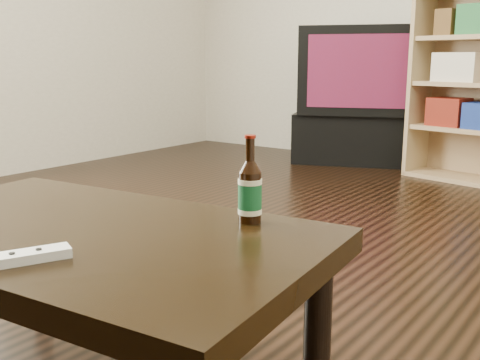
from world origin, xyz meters
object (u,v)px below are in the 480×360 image
Objects in this scene: coffee_table at (84,250)px; tv at (360,71)px; tv_stand at (357,138)px; beer_bottle at (250,192)px; remote at (23,257)px; bookshelf at (468,80)px.

tv is at bearing 104.45° from coffee_table.
beer_bottle is at bearing -91.17° from tv_stand.
beer_bottle is at bearing -91.17° from tv.
tv reaches higher than remote.
remote is (0.10, -0.22, 0.07)m from coffee_table.
beer_bottle is (0.29, -2.95, -0.18)m from bookshelf.
tv_stand is 3.52m from coffee_table.
tv is 5.67× the size of remote.
coffee_table is at bearing -97.19° from tv_stand.
remote is (0.97, -3.62, -0.30)m from tv.
beer_bottle is 1.16× the size of remote.
coffee_table is 5.67× the size of beer_bottle.
tv_stand is at bearing 90.00° from tv.
beer_bottle is at bearing 92.56° from remote.
beer_bottle reaches higher than coffee_table.
remote is at bearing -111.61° from beer_bottle.
remote is (-0.20, -0.49, -0.07)m from beer_bottle.
beer_bottle is (1.17, -3.13, 0.31)m from tv_stand.
tv is 3.53m from coffee_table.
tv is at bearing -90.00° from tv_stand.
remote is (0.97, -3.62, 0.24)m from tv_stand.
tv_stand is 0.54m from tv.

